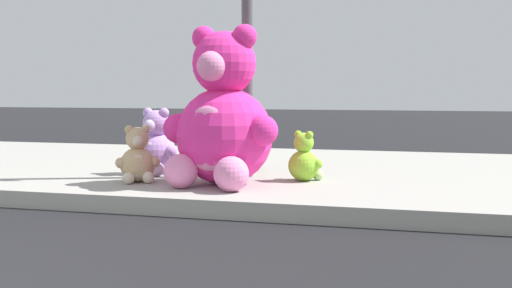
# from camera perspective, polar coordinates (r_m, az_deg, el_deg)

# --- Properties ---
(sidewalk) EXTENTS (28.00, 4.40, 0.15)m
(sidewalk) POSITION_cam_1_polar(r_m,az_deg,el_deg) (7.38, -6.57, -2.41)
(sidewalk) COLOR #9E9B93
(sidewalk) RESTS_ON ground_plane
(sign_pole) EXTENTS (0.56, 0.11, 3.20)m
(sign_pole) POSITION_cam_1_polar(r_m,az_deg,el_deg) (6.29, -0.82, 12.55)
(sign_pole) COLOR #4C4C51
(sign_pole) RESTS_ON sidewalk
(plush_pink_large) EXTENTS (1.11, 1.00, 1.45)m
(plush_pink_large) POSITION_cam_1_polar(r_m,az_deg,el_deg) (5.70, -3.09, 2.07)
(plush_pink_large) COLOR #F22D93
(plush_pink_large) RESTS_ON sidewalk
(plush_brown) EXTENTS (0.49, 0.55, 0.71)m
(plush_brown) POSITION_cam_1_polar(r_m,az_deg,el_deg) (6.82, -1.09, 0.07)
(plush_brown) COLOR olive
(plush_brown) RESTS_ON sidewalk
(plush_lavender) EXTENTS (0.53, 0.47, 0.68)m
(plush_lavender) POSITION_cam_1_polar(r_m,az_deg,el_deg) (6.53, -9.15, -0.32)
(plush_lavender) COLOR #B28CD8
(plush_lavender) RESTS_ON sidewalk
(plush_tan) EXTENTS (0.38, 0.39, 0.54)m
(plush_tan) POSITION_cam_1_polar(r_m,az_deg,el_deg) (5.98, -10.72, -1.39)
(plush_tan) COLOR tan
(plush_tan) RESTS_ON sidewalk
(plush_lime) EXTENTS (0.34, 0.34, 0.48)m
(plush_lime) POSITION_cam_1_polar(r_m,az_deg,el_deg) (5.99, 4.43, -1.53)
(plush_lime) COLOR #8CD133
(plush_lime) RESTS_ON sidewalk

